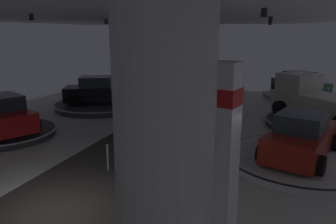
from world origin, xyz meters
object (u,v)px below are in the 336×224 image
at_px(display_platform_far_left, 99,105).
at_px(display_platform_deep_right, 299,97).
at_px(display_car_mid_right, 301,137).
at_px(display_platform_mid_right, 299,159).
at_px(pickup_truck_deep_left, 144,77).
at_px(display_platform_far_right, 322,123).
at_px(column_right, 165,168).
at_px(display_platform_deep_left, 145,89).
at_px(pickup_truck_far_right, 319,102).
at_px(brand_sign_pylon, 211,157).
at_px(visitor_walking_near, 129,115).
at_px(display_platform_mid_left, 4,133).
at_px(display_car_deep_right, 300,84).
at_px(display_car_mid_left, 2,115).
at_px(display_car_far_left, 98,91).

distance_m(display_platform_far_left, display_platform_deep_right, 14.63).
height_order(display_platform_deep_right, display_car_mid_right, display_car_mid_right).
bearing_deg(display_car_mid_right, display_platform_mid_right, 74.60).
relative_size(pickup_truck_deep_left, display_platform_far_right, 0.95).
bearing_deg(display_platform_mid_right, display_platform_deep_right, 88.49).
relative_size(column_right, display_platform_mid_right, 1.00).
bearing_deg(display_platform_deep_left, pickup_truck_far_right, -28.10).
height_order(brand_sign_pylon, visitor_walking_near, brand_sign_pylon).
xyz_separation_m(column_right, pickup_truck_deep_left, (-9.69, 21.30, -1.59)).
relative_size(display_car_mid_right, visitor_walking_near, 2.85).
xyz_separation_m(display_platform_mid_left, visitor_walking_near, (5.34, 2.62, 0.73)).
height_order(brand_sign_pylon, display_platform_deep_right, brand_sign_pylon).
bearing_deg(display_car_deep_right, pickup_truck_far_right, -84.68).
bearing_deg(display_platform_far_left, display_car_mid_left, -98.44).
height_order(display_car_far_left, display_car_deep_right, display_car_far_left).
xyz_separation_m(pickup_truck_deep_left, pickup_truck_far_right, (13.14, -7.16, 0.10)).
distance_m(display_platform_mid_right, display_car_mid_right, 0.89).
bearing_deg(display_car_mid_left, display_platform_deep_left, 85.08).
relative_size(display_car_mid_left, display_platform_deep_right, 0.86).
xyz_separation_m(display_car_mid_left, display_car_far_left, (0.99, 6.85, 0.05)).
xyz_separation_m(pickup_truck_deep_left, display_car_mid_left, (-1.01, -14.29, -0.08)).
height_order(display_platform_deep_left, visitor_walking_near, visitor_walking_near).
distance_m(display_platform_far_right, display_platform_far_left, 13.37).
bearing_deg(display_car_mid_right, display_platform_far_right, 77.65).
bearing_deg(display_car_deep_right, display_car_mid_right, -91.45).
xyz_separation_m(pickup_truck_far_right, display_car_mid_left, (-14.15, -7.13, -0.18)).
xyz_separation_m(display_platform_far_left, display_car_deep_right, (12.44, 7.69, 0.88)).
bearing_deg(display_platform_far_left, display_platform_deep_right, 31.62).
bearing_deg(display_car_far_left, display_platform_mid_right, -25.18).
distance_m(display_car_mid_left, display_car_mid_right, 13.16).
height_order(display_platform_deep_left, pickup_truck_far_right, pickup_truck_far_right).
relative_size(pickup_truck_deep_left, display_car_mid_right, 1.20).
distance_m(display_platform_mid_left, visitor_walking_near, 6.00).
bearing_deg(display_car_mid_left, pickup_truck_far_right, 26.74).
relative_size(display_platform_far_right, display_car_mid_right, 1.27).
bearing_deg(pickup_truck_deep_left, visitor_walking_near, -69.70).
height_order(column_right, pickup_truck_far_right, column_right).
xyz_separation_m(column_right, pickup_truck_far_right, (3.45, 14.14, -1.49)).
distance_m(display_platform_deep_left, display_car_mid_right, 17.59).
bearing_deg(display_platform_far_right, display_car_far_left, -179.76).
height_order(display_platform_deep_left, display_platform_mid_left, display_platform_mid_left).
height_order(brand_sign_pylon, pickup_truck_far_right, brand_sign_pylon).
relative_size(display_car_mid_left, display_car_far_left, 1.00).
bearing_deg(display_platform_mid_left, pickup_truck_far_right, 26.65).
relative_size(display_car_mid_left, display_platform_mid_right, 0.83).
height_order(column_right, brand_sign_pylon, column_right).
bearing_deg(pickup_truck_deep_left, pickup_truck_far_right, -28.58).
relative_size(display_platform_deep_right, display_car_mid_right, 1.17).
distance_m(pickup_truck_deep_left, pickup_truck_far_right, 14.96).
bearing_deg(display_car_far_left, display_platform_mid_left, -98.47).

